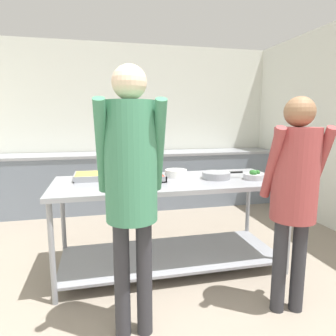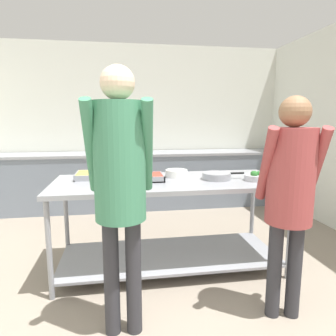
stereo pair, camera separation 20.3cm
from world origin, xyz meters
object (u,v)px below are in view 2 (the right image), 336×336
Objects in this scene: serving_tray_roast at (98,175)px; broccoli_bowl at (255,177)px; guest_serving_right at (290,185)px; serving_tray_vegetables at (144,177)px; guest_serving_left at (120,174)px; water_bottle at (128,146)px; sauce_pan at (217,176)px; plate_stack at (176,173)px.

broccoli_bowl reaches higher than serving_tray_roast.
guest_serving_right reaches higher than serving_tray_roast.
serving_tray_vegetables is 0.21× the size of guest_serving_left.
broccoli_bowl is at bearing 29.68° from guest_serving_left.
broccoli_bowl is 2.55m from water_bottle.
sauce_pan is 1.80× the size of water_bottle.
sauce_pan is 1.24m from guest_serving_left.
sauce_pan is (1.12, -0.26, 0.01)m from serving_tray_roast.
guest_serving_left is (0.21, -1.08, 0.21)m from serving_tray_roast.
water_bottle is (-0.78, 2.17, 0.10)m from sauce_pan.
plate_stack is at bearing -5.94° from serving_tray_roast.
serving_tray_vegetables is 1.61× the size of plate_stack.
serving_tray_roast is at bearing 101.21° from guest_serving_left.
sauce_pan is at bearing -26.90° from plate_stack.
broccoli_bowl is (0.69, -0.30, -0.00)m from plate_stack.
serving_tray_roast is 1.04× the size of sauce_pan.
plate_stack is 0.14× the size of guest_serving_right.
serving_tray_vegetables is at bearing 173.70° from sauce_pan.
water_bottle is at bearing 109.74° from sauce_pan.
guest_serving_right is at bearing -96.56° from broccoli_bowl.
plate_stack reaches higher than serving_tray_vegetables.
sauce_pan is 0.26× the size of guest_serving_right.
guest_serving_left is at bearing -137.75° from sauce_pan.
plate_stack is at bearing 153.10° from sauce_pan.
water_bottle is (-0.42, 1.99, 0.10)m from plate_stack.
guest_serving_right is at bearing -71.03° from water_bottle.
guest_serving_left reaches higher than water_bottle.
broccoli_bowl reaches higher than serving_tray_vegetables.
water_bottle is at bearing 79.97° from serving_tray_roast.
guest_serving_right is 6.99× the size of water_bottle.
serving_tray_roast is 1.16× the size of serving_tray_vegetables.
sauce_pan is at bearing -13.07° from serving_tray_roast.
guest_serving_right is at bearing -0.45° from guest_serving_left.
broccoli_bowl is 1.44m from guest_serving_left.
serving_tray_roast is 0.77m from plate_stack.
plate_stack is (0.76, -0.08, 0.01)m from serving_tray_roast.
guest_serving_right reaches higher than water_bottle.
guest_serving_right is at bearing -38.49° from serving_tray_roast.
plate_stack is 0.13× the size of guest_serving_left.
guest_serving_left is 1.16m from guest_serving_right.
serving_tray_roast is 1.50m from broccoli_bowl.
broccoli_bowl is at bearing 83.44° from guest_serving_right.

